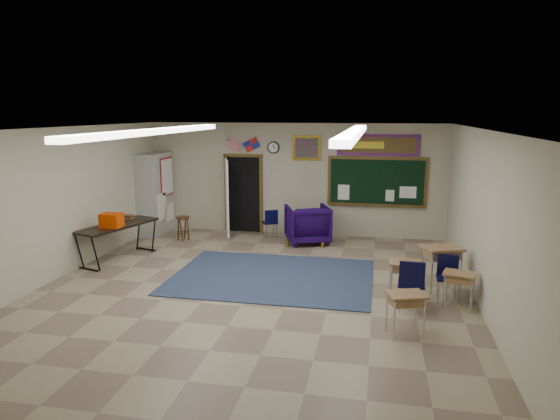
% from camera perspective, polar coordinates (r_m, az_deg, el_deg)
% --- Properties ---
extents(floor, '(9.00, 9.00, 0.00)m').
position_cam_1_polar(floor, '(9.53, -3.09, -9.08)').
color(floor, gray).
rests_on(floor, ground).
extents(back_wall, '(8.00, 0.04, 3.00)m').
position_cam_1_polar(back_wall, '(13.46, 1.58, 3.52)').
color(back_wall, '#B6B094').
rests_on(back_wall, floor).
extents(front_wall, '(8.00, 0.04, 3.00)m').
position_cam_1_polar(front_wall, '(5.05, -16.17, -10.19)').
color(front_wall, '#B6B094').
rests_on(front_wall, floor).
extents(left_wall, '(0.04, 9.00, 3.00)m').
position_cam_1_polar(left_wall, '(10.82, -24.18, 0.63)').
color(left_wall, '#B6B094').
rests_on(left_wall, floor).
extents(right_wall, '(0.04, 9.00, 3.00)m').
position_cam_1_polar(right_wall, '(9.01, 22.28, -1.18)').
color(right_wall, '#B6B094').
rests_on(right_wall, floor).
extents(ceiling, '(8.00, 9.00, 0.04)m').
position_cam_1_polar(ceiling, '(8.94, -3.29, 9.26)').
color(ceiling, silver).
rests_on(ceiling, back_wall).
extents(area_rug, '(4.00, 3.00, 0.02)m').
position_cam_1_polar(area_rug, '(10.22, -0.87, -7.59)').
color(area_rug, '#2D3956').
rests_on(area_rug, floor).
extents(fluorescent_strips, '(3.86, 6.00, 0.10)m').
position_cam_1_polar(fluorescent_strips, '(8.94, -3.29, 8.87)').
color(fluorescent_strips, white).
rests_on(fluorescent_strips, ceiling).
extents(doorway, '(1.10, 0.89, 2.16)m').
position_cam_1_polar(doorway, '(13.72, -4.73, 1.76)').
color(doorway, black).
rests_on(doorway, back_wall).
extents(chalkboard, '(2.55, 0.14, 1.30)m').
position_cam_1_polar(chalkboard, '(13.24, 10.99, 3.04)').
color(chalkboard, brown).
rests_on(chalkboard, back_wall).
extents(bulletin_board, '(2.10, 0.05, 0.55)m').
position_cam_1_polar(bulletin_board, '(13.15, 11.15, 7.29)').
color(bulletin_board, red).
rests_on(bulletin_board, back_wall).
extents(framed_art_print, '(0.75, 0.05, 0.65)m').
position_cam_1_polar(framed_art_print, '(13.29, 3.07, 7.10)').
color(framed_art_print, olive).
rests_on(framed_art_print, back_wall).
extents(wall_clock, '(0.32, 0.05, 0.32)m').
position_cam_1_polar(wall_clock, '(13.44, -0.75, 7.16)').
color(wall_clock, black).
rests_on(wall_clock, back_wall).
extents(wall_flags, '(1.16, 0.06, 0.70)m').
position_cam_1_polar(wall_flags, '(13.61, -4.31, 7.73)').
color(wall_flags, red).
rests_on(wall_flags, back_wall).
extents(storage_cabinet, '(0.59, 1.25, 2.20)m').
position_cam_1_polar(storage_cabinet, '(14.02, -14.03, 1.84)').
color(storage_cabinet, '#A6A6A2').
rests_on(storage_cabinet, floor).
extents(wingback_armchair, '(1.34, 1.35, 0.97)m').
position_cam_1_polar(wingback_armchair, '(12.70, 3.17, -1.63)').
color(wingback_armchair, '#170539').
rests_on(wingback_armchair, floor).
extents(student_chair_reading, '(0.52, 0.52, 0.77)m').
position_cam_1_polar(student_chair_reading, '(13.24, -1.18, -1.52)').
color(student_chair_reading, black).
rests_on(student_chair_reading, floor).
extents(student_chair_desk_a, '(0.48, 0.48, 0.91)m').
position_cam_1_polar(student_chair_desk_a, '(8.71, 14.77, -8.25)').
color(student_chair_desk_a, black).
rests_on(student_chair_desk_a, floor).
extents(student_chair_desk_b, '(0.42, 0.42, 0.81)m').
position_cam_1_polar(student_chair_desk_b, '(9.31, 18.63, -7.52)').
color(student_chair_desk_b, black).
rests_on(student_chair_desk_b, floor).
extents(student_desk_front_left, '(0.58, 0.44, 0.69)m').
position_cam_1_polar(student_desk_front_left, '(9.24, 14.07, -7.54)').
color(student_desk_front_left, '#9E7049').
rests_on(student_desk_front_left, floor).
extents(student_desk_front_right, '(0.83, 0.73, 0.83)m').
position_cam_1_polar(student_desk_front_right, '(9.87, 17.93, -6.07)').
color(student_desk_front_right, '#9E7049').
rests_on(student_desk_front_right, floor).
extents(student_desk_back_left, '(0.65, 0.56, 0.66)m').
position_cam_1_polar(student_desk_back_left, '(7.81, 14.13, -11.23)').
color(student_desk_back_left, '#9E7049').
rests_on(student_desk_back_left, floor).
extents(student_desk_back_right, '(0.61, 0.52, 0.63)m').
position_cam_1_polar(student_desk_back_right, '(9.10, 19.75, -8.41)').
color(student_desk_back_right, '#9E7049').
rests_on(student_desk_back_right, floor).
extents(folding_table, '(1.20, 2.08, 1.12)m').
position_cam_1_polar(folding_table, '(11.81, -18.00, -3.34)').
color(folding_table, black).
rests_on(folding_table, floor).
extents(wooden_stool, '(0.35, 0.35, 0.62)m').
position_cam_1_polar(wooden_stool, '(13.20, -11.01, -2.04)').
color(wooden_stool, '#533818').
rests_on(wooden_stool, floor).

